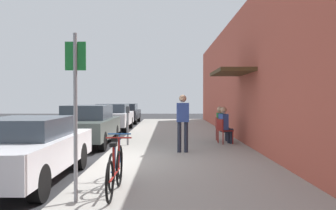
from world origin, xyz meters
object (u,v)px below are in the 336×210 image
(parked_car_0, at_px, (23,148))
(seated_patron_1, at_px, (220,122))
(seated_patron_0, at_px, (224,124))
(pedestrian_standing, at_px, (181,118))
(cafe_chair_1, at_px, (219,127))
(cafe_chair_0, at_px, (222,129))
(parked_car_1, at_px, (86,125))
(bicycle_1, at_px, (114,173))
(bicycle_0, at_px, (115,165))
(street_sign, at_px, (74,104))
(parked_car_2, at_px, (111,117))
(parked_car_3, at_px, (124,113))
(parking_meter, at_px, (126,123))

(parked_car_0, relative_size, seated_patron_1, 3.41)
(seated_patron_0, height_order, pedestrian_standing, pedestrian_standing)
(cafe_chair_1, bearing_deg, cafe_chair_0, -89.73)
(parked_car_1, height_order, bicycle_1, parked_car_1)
(bicycle_1, distance_m, cafe_chair_0, 7.14)
(bicycle_0, xyz_separation_m, bicycle_1, (0.08, -0.69, 0.00))
(parked_car_0, xyz_separation_m, parked_car_1, (0.00, 5.66, 0.05))
(street_sign, distance_m, seated_patron_1, 8.57)
(parked_car_2, height_order, pedestrian_standing, pedestrian_standing)
(pedestrian_standing, bearing_deg, parked_car_2, 111.89)
(parked_car_2, relative_size, parked_car_3, 1.00)
(parked_car_3, relative_size, bicycle_0, 2.57)
(seated_patron_1, bearing_deg, cafe_chair_0, -93.98)
(seated_patron_0, distance_m, cafe_chair_1, 0.82)
(cafe_chair_0, height_order, pedestrian_standing, pedestrian_standing)
(parked_car_3, xyz_separation_m, cafe_chair_1, (4.86, -11.17, -0.08))
(parked_car_1, bearing_deg, pedestrian_standing, -35.47)
(parked_car_0, bearing_deg, parked_car_3, 90.00)
(bicycle_0, relative_size, bicycle_1, 1.00)
(parked_car_2, distance_m, street_sign, 13.49)
(parked_car_0, bearing_deg, bicycle_0, -17.49)
(parked_car_2, xyz_separation_m, bicycle_0, (1.95, -12.24, -0.26))
(parked_car_3, relative_size, pedestrian_standing, 2.59)
(parked_car_1, xyz_separation_m, pedestrian_standing, (3.36, -2.39, 0.37))
(parked_car_1, bearing_deg, cafe_chair_1, 4.70)
(bicycle_0, height_order, seated_patron_1, seated_patron_1)
(cafe_chair_0, relative_size, seated_patron_0, 0.67)
(parked_car_2, height_order, parked_car_3, parked_car_2)
(street_sign, bearing_deg, pedestrian_standing, 69.69)
(street_sign, distance_m, seated_patron_0, 7.85)
(parked_car_2, bearing_deg, bicycle_1, -81.05)
(parked_car_1, bearing_deg, parked_car_3, 90.00)
(parking_meter, relative_size, pedestrian_standing, 0.78)
(parked_car_1, height_order, cafe_chair_1, parked_car_1)
(parked_car_0, distance_m, parked_car_1, 5.66)
(parked_car_1, relative_size, cafe_chair_0, 5.06)
(parked_car_1, height_order, cafe_chair_0, parked_car_1)
(street_sign, bearing_deg, seated_patron_0, 63.99)
(parking_meter, relative_size, seated_patron_1, 1.02)
(parked_car_0, xyz_separation_m, pedestrian_standing, (3.36, 3.26, 0.42))
(parked_car_0, height_order, bicycle_1, parked_car_0)
(parked_car_3, distance_m, pedestrian_standing, 14.36)
(bicycle_1, relative_size, seated_patron_0, 1.33)
(parked_car_2, relative_size, seated_patron_0, 3.41)
(parked_car_1, distance_m, pedestrian_standing, 4.14)
(street_sign, height_order, cafe_chair_1, street_sign)
(parked_car_0, relative_size, pedestrian_standing, 2.59)
(bicycle_0, height_order, bicycle_1, same)
(parked_car_0, xyz_separation_m, bicycle_1, (2.04, -1.31, -0.22))
(parked_car_0, relative_size, cafe_chair_0, 5.06)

